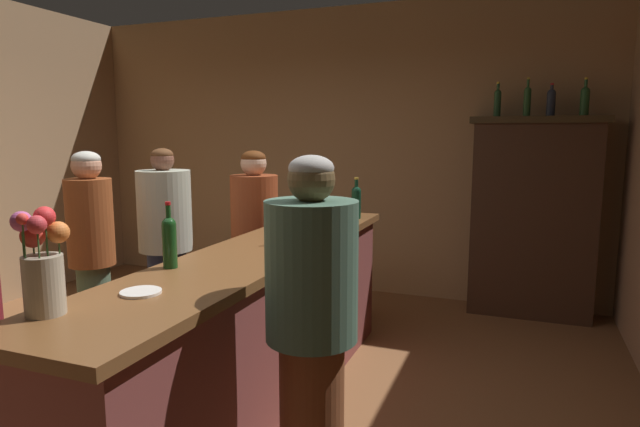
% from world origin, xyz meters
% --- Properties ---
extents(floor, '(7.58, 7.58, 0.00)m').
position_xyz_m(floor, '(0.00, 0.00, 0.00)').
color(floor, brown).
rests_on(floor, ground).
extents(wall_back, '(5.69, 0.12, 2.94)m').
position_xyz_m(wall_back, '(0.00, 2.98, 1.47)').
color(wall_back, '#A47D53').
rests_on(wall_back, ground).
extents(bar_counter, '(0.61, 3.14, 1.00)m').
position_xyz_m(bar_counter, '(0.55, 0.25, 0.51)').
color(bar_counter, brown).
rests_on(bar_counter, ground).
extents(display_cabinet, '(1.14, 0.38, 1.81)m').
position_xyz_m(display_cabinet, '(2.05, 2.69, 0.94)').
color(display_cabinet, '#3C2619').
rests_on(display_cabinet, ground).
extents(wine_bottle_merlot, '(0.07, 0.07, 0.33)m').
position_xyz_m(wine_bottle_merlot, '(0.35, -0.30, 1.15)').
color(wine_bottle_merlot, '#153E18').
rests_on(wine_bottle_merlot, bar_counter).
extents(wine_bottle_rose, '(0.07, 0.07, 0.32)m').
position_xyz_m(wine_bottle_rose, '(0.75, 1.51, 1.15)').
color(wine_bottle_rose, '#123A25').
rests_on(wine_bottle_rose, bar_counter).
extents(wine_bottle_malbec, '(0.07, 0.07, 0.32)m').
position_xyz_m(wine_bottle_malbec, '(0.71, 0.48, 1.15)').
color(wine_bottle_malbec, '#284D2E').
rests_on(wine_bottle_malbec, bar_counter).
extents(wine_glass_front, '(0.08, 0.08, 0.14)m').
position_xyz_m(wine_glass_front, '(0.57, 0.79, 1.10)').
color(wine_glass_front, white).
rests_on(wine_glass_front, bar_counter).
extents(wine_glass_mid, '(0.08, 0.08, 0.16)m').
position_xyz_m(wine_glass_mid, '(0.41, 1.02, 1.12)').
color(wine_glass_mid, white).
rests_on(wine_glass_mid, bar_counter).
extents(flower_arrangement, '(0.17, 0.16, 0.39)m').
position_xyz_m(flower_arrangement, '(0.35, -1.03, 1.19)').
color(flower_arrangement, tan).
rests_on(flower_arrangement, bar_counter).
extents(cheese_plate, '(0.17, 0.17, 0.01)m').
position_xyz_m(cheese_plate, '(0.50, -0.70, 1.01)').
color(cheese_plate, white).
rests_on(cheese_plate, bar_counter).
extents(display_bottle_left, '(0.06, 0.06, 0.31)m').
position_xyz_m(display_bottle_left, '(1.70, 2.69, 1.95)').
color(display_bottle_left, '#224827').
rests_on(display_bottle_left, display_cabinet).
extents(display_bottle_midleft, '(0.06, 0.06, 0.34)m').
position_xyz_m(display_bottle_midleft, '(1.95, 2.69, 1.95)').
color(display_bottle_midleft, '#255026').
rests_on(display_bottle_midleft, display_cabinet).
extents(display_bottle_center, '(0.07, 0.07, 0.28)m').
position_xyz_m(display_bottle_center, '(2.15, 2.69, 1.94)').
color(display_bottle_center, '#242A3B').
rests_on(display_bottle_center, display_cabinet).
extents(display_bottle_midright, '(0.07, 0.07, 0.32)m').
position_xyz_m(display_bottle_midright, '(2.41, 2.69, 1.95)').
color(display_bottle_midright, '#245028').
rests_on(display_bottle_midright, display_cabinet).
extents(patron_tall, '(0.40, 0.40, 1.55)m').
position_xyz_m(patron_tall, '(-0.55, 0.86, 0.84)').
color(patron_tall, navy).
rests_on(patron_tall, ground).
extents(patron_redhead, '(0.31, 0.31, 1.54)m').
position_xyz_m(patron_redhead, '(-0.78, 0.36, 0.86)').
color(patron_redhead, '#495F46').
rests_on(patron_redhead, ground).
extents(patron_in_navy, '(0.38, 0.38, 1.53)m').
position_xyz_m(patron_in_navy, '(-0.07, 1.38, 0.83)').
color(patron_in_navy, '#B7AD99').
rests_on(patron_in_navy, ground).
extents(bartender, '(0.39, 0.39, 1.57)m').
position_xyz_m(bartender, '(1.16, -0.44, 0.85)').
color(bartender, brown).
rests_on(bartender, ground).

